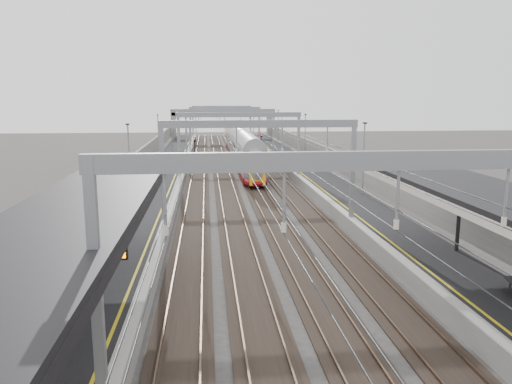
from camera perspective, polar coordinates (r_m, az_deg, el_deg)
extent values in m
cube|color=black|center=(56.15, -10.27, 1.74)|extent=(4.00, 120.00, 1.00)
cube|color=black|center=(57.12, 5.95, 2.00)|extent=(4.00, 120.00, 1.00)
cube|color=black|center=(56.04, -6.69, 1.35)|extent=(2.40, 140.00, 0.08)
cube|color=brown|center=(56.05, -7.42, 1.42)|extent=(0.07, 140.00, 0.14)
cube|color=brown|center=(56.02, -5.95, 1.45)|extent=(0.07, 140.00, 0.14)
cube|color=black|center=(56.07, -3.62, 1.40)|extent=(2.40, 140.00, 0.08)
cube|color=brown|center=(56.03, -4.36, 1.48)|extent=(0.07, 140.00, 0.14)
cube|color=brown|center=(56.08, -2.89, 1.50)|extent=(0.07, 140.00, 0.14)
cube|color=black|center=(56.25, -0.56, 1.45)|extent=(2.40, 140.00, 0.08)
cube|color=brown|center=(56.18, -1.30, 1.53)|extent=(0.07, 140.00, 0.14)
cube|color=brown|center=(56.30, 0.17, 1.55)|extent=(0.07, 140.00, 0.14)
cube|color=black|center=(56.59, 2.46, 1.50)|extent=(2.40, 140.00, 0.08)
cube|color=brown|center=(56.48, 1.74, 1.58)|extent=(0.07, 140.00, 0.14)
cube|color=brown|center=(56.68, 3.19, 1.60)|extent=(0.07, 140.00, 0.14)
cube|color=gray|center=(13.46, -17.84, -9.94)|extent=(0.28, 0.28, 6.60)
cube|color=gray|center=(12.89, 9.88, 3.50)|extent=(13.00, 0.25, 0.50)
cube|color=gray|center=(32.78, -10.63, 2.28)|extent=(0.28, 0.28, 6.60)
cube|color=gray|center=(34.08, 11.00, 2.57)|extent=(0.28, 0.28, 6.60)
cube|color=gray|center=(32.55, 0.41, 7.80)|extent=(13.00, 0.25, 0.50)
cube|color=gray|center=(52.61, -8.81, 5.38)|extent=(0.28, 0.28, 6.60)
cube|color=gray|center=(53.43, 4.88, 5.54)|extent=(0.28, 0.28, 6.60)
cube|color=gray|center=(52.47, -1.93, 8.82)|extent=(13.00, 0.25, 0.50)
cube|color=gray|center=(72.53, -7.98, 6.77)|extent=(0.28, 0.28, 6.60)
cube|color=gray|center=(73.13, 2.01, 6.90)|extent=(0.28, 0.28, 6.60)
cube|color=gray|center=(72.43, -2.99, 9.27)|extent=(13.00, 0.25, 0.50)
cube|color=gray|center=(92.49, -7.51, 7.57)|extent=(0.28, 0.28, 6.60)
cube|color=gray|center=(92.96, 0.35, 7.67)|extent=(0.28, 0.28, 6.60)
cube|color=gray|center=(92.41, -3.59, 9.53)|extent=(13.00, 0.25, 0.50)
cube|color=gray|center=(110.46, -7.22, 8.04)|extent=(0.28, 0.28, 6.60)
cube|color=gray|center=(110.85, -0.64, 8.13)|extent=(0.28, 0.28, 6.60)
cube|color=gray|center=(110.39, -3.94, 9.68)|extent=(13.00, 0.25, 0.50)
cylinder|color=#262628|center=(60.43, -6.72, 7.22)|extent=(0.03, 140.00, 0.03)
cylinder|color=#262628|center=(60.46, -3.86, 7.27)|extent=(0.03, 140.00, 0.03)
cylinder|color=#262628|center=(60.63, -1.00, 7.30)|extent=(0.03, 140.00, 0.03)
cylinder|color=#262628|center=(60.95, 1.84, 7.31)|extent=(0.03, 140.00, 0.03)
cube|color=black|center=(14.58, -23.77, -5.38)|extent=(4.40, 30.00, 0.24)
cylinder|color=black|center=(25.80, -19.58, -3.31)|extent=(0.20, 0.20, 4.00)
cube|color=black|center=(15.30, -17.45, -6.46)|extent=(1.60, 0.15, 0.55)
cube|color=orange|center=(15.23, -17.51, -6.55)|extent=(1.50, 0.02, 0.42)
cylinder|color=black|center=(28.27, 22.20, -2.31)|extent=(0.20, 0.20, 4.00)
cube|color=slate|center=(110.42, -3.94, 9.08)|extent=(22.00, 2.20, 1.40)
cube|color=slate|center=(110.71, -9.40, 7.36)|extent=(1.00, 2.20, 6.20)
cube|color=slate|center=(111.36, 1.54, 7.52)|extent=(1.00, 2.20, 6.20)
cube|color=slate|center=(56.34, -13.56, 2.78)|extent=(0.30, 120.00, 3.20)
cube|color=slate|center=(57.70, 9.09, 3.11)|extent=(0.30, 120.00, 3.20)
cube|color=maroon|center=(61.96, -1.05, 2.79)|extent=(2.51, 21.42, 0.75)
cube|color=gray|center=(61.75, -1.06, 4.41)|extent=(2.51, 21.42, 2.79)
cube|color=black|center=(54.61, -0.41, 1.42)|extent=(1.86, 2.24, 0.47)
cube|color=maroon|center=(83.55, -2.26, 4.78)|extent=(2.51, 21.42, 0.75)
cube|color=gray|center=(83.40, -2.27, 5.99)|extent=(2.51, 21.42, 2.79)
cube|color=black|center=(76.15, -1.92, 4.00)|extent=(1.86, 2.24, 0.47)
ellipsoid|color=gray|center=(51.01, -0.06, 2.81)|extent=(2.51, 4.84, 3.91)
cube|color=#F1AE0C|center=(49.16, 0.17, 1.53)|extent=(1.58, 0.12, 1.40)
cube|color=black|center=(49.37, 0.12, 3.21)|extent=(1.49, 0.54, 0.88)
cylinder|color=black|center=(24.12, 27.04, -9.27)|extent=(0.06, 0.06, 0.41)
cylinder|color=black|center=(74.88, -7.02, 4.76)|extent=(0.12, 0.12, 3.00)
cube|color=black|center=(74.74, -7.04, 5.98)|extent=(0.32, 0.22, 0.75)
sphere|color=red|center=(74.60, -7.05, 6.09)|extent=(0.16, 0.16, 0.16)
cylinder|color=black|center=(82.24, -1.02, 5.35)|extent=(0.12, 0.12, 3.00)
cube|color=black|center=(82.11, -1.03, 6.46)|extent=(0.32, 0.22, 0.75)
sphere|color=red|center=(81.97, -1.02, 6.56)|extent=(0.16, 0.16, 0.16)
cylinder|color=black|center=(81.24, 0.60, 5.28)|extent=(0.12, 0.12, 3.00)
cube|color=black|center=(81.11, 0.60, 6.41)|extent=(0.32, 0.22, 0.75)
sphere|color=red|center=(80.97, 0.61, 6.51)|extent=(0.16, 0.16, 0.16)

